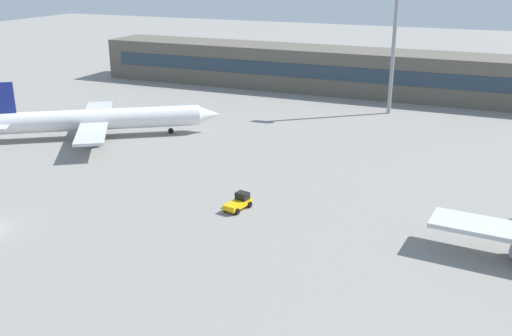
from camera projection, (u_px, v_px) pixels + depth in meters
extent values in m
plane|color=gray|center=(309.00, 200.00, 68.73)|extent=(400.00, 400.00, 0.00)
cube|color=#5B564C|center=(401.00, 75.00, 119.77)|extent=(135.15, 12.00, 9.00)
cube|color=#263847|center=(396.00, 78.00, 114.37)|extent=(128.39, 0.16, 2.80)
cylinder|color=white|center=(100.00, 119.00, 92.41)|extent=(27.82, 19.84, 3.29)
cone|color=white|center=(208.00, 115.00, 95.30)|extent=(4.73, 4.59, 3.12)
cube|color=navy|center=(1.00, 98.00, 88.65)|extent=(3.35, 2.35, 4.76)
cube|color=silver|center=(3.00, 123.00, 89.88)|extent=(6.77, 8.55, 0.21)
cube|color=silver|center=(95.00, 121.00, 92.35)|extent=(17.71, 23.96, 0.43)
cylinder|color=gray|center=(93.00, 138.00, 87.94)|extent=(3.26, 2.96, 1.73)
cylinder|color=gray|center=(98.00, 120.00, 97.56)|extent=(3.26, 2.96, 1.73)
cylinder|color=black|center=(171.00, 131.00, 95.06)|extent=(0.91, 0.76, 0.86)
cylinder|color=black|center=(89.00, 139.00, 90.83)|extent=(0.91, 0.76, 0.86)
cylinder|color=black|center=(92.00, 131.00, 95.00)|extent=(0.91, 0.76, 0.86)
cube|color=#F2B20C|center=(238.00, 204.00, 65.78)|extent=(2.19, 3.83, 0.60)
cube|color=black|center=(242.00, 196.00, 66.26)|extent=(1.59, 1.36, 0.90)
cylinder|color=black|center=(250.00, 205.00, 66.39)|extent=(0.39, 0.74, 0.70)
cylinder|color=black|center=(239.00, 202.00, 67.22)|extent=(0.39, 0.74, 0.70)
cylinder|color=black|center=(237.00, 212.00, 64.53)|extent=(0.39, 0.74, 0.70)
cylinder|color=black|center=(226.00, 208.00, 65.36)|extent=(0.39, 0.74, 0.70)
cylinder|color=gray|center=(394.00, 47.00, 103.94)|extent=(0.70, 0.70, 23.92)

